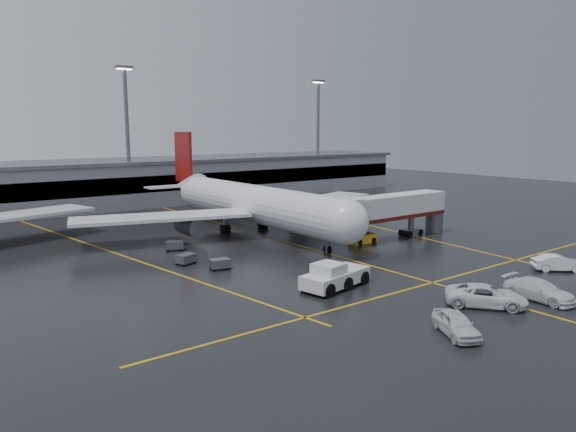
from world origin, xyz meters
TOP-DOWN VIEW (x-y plane):
  - ground at (0.00, 0.00)m, footprint 220.00×220.00m
  - apron_line_centre at (0.00, 0.00)m, footprint 0.25×90.00m
  - apron_line_stop at (0.00, -22.00)m, footprint 60.00×0.25m
  - apron_line_left at (-20.00, 10.00)m, footprint 9.99×69.35m
  - apron_line_right at (18.00, 10.00)m, footprint 7.57×69.64m
  - terminal at (0.00, 47.93)m, footprint 122.00×19.00m
  - light_mast_mid at (-5.00, 42.00)m, footprint 3.00×1.20m
  - light_mast_right at (40.00, 42.00)m, footprint 3.00×1.20m
  - main_airliner at (0.00, 9.70)m, footprint 48.80×45.60m
  - jet_bridge at (11.87, -6.00)m, footprint 19.90×3.40m
  - pushback_tractor at (-8.54, -17.60)m, footprint 7.61×4.32m
  - belt_loader at (7.48, -5.29)m, footprint 3.70×1.75m
  - service_van_a at (-2.01, -28.89)m, footprint 6.32×6.89m
  - service_van_b at (3.07, -30.70)m, footprint 2.66×6.08m
  - service_van_c at (13.82, -27.04)m, footprint 4.96×4.65m
  - service_van_d at (-9.22, -31.15)m, footprint 4.03×5.18m
  - baggage_cart_a at (-13.58, -5.59)m, footprint 2.22×1.67m
  - baggage_cart_b at (-15.41, -1.50)m, footprint 2.32×1.89m
  - baggage_cart_c at (-13.53, 5.34)m, footprint 2.32×1.89m

SIDE VIEW (x-z plane):
  - ground at x=0.00m, z-range 0.00..0.00m
  - apron_line_centre at x=0.00m, z-range 0.00..0.02m
  - apron_line_stop at x=0.00m, z-range 0.00..0.02m
  - apron_line_left at x=-20.00m, z-range 0.00..0.02m
  - apron_line_right at x=18.00m, z-range 0.00..0.02m
  - belt_loader at x=7.48m, z-range -0.59..1.75m
  - baggage_cart_a at x=-13.58m, z-range 0.07..1.19m
  - baggage_cart_b at x=-15.41m, z-range 0.07..1.19m
  - baggage_cart_c at x=-13.53m, z-range 0.07..1.19m
  - service_van_d at x=-9.22m, z-range 0.00..1.65m
  - service_van_c at x=13.82m, z-range 0.00..1.66m
  - service_van_b at x=3.07m, z-range 0.00..1.74m
  - service_van_a at x=-2.01m, z-range 0.00..1.79m
  - pushback_tractor at x=-8.54m, z-range -0.26..2.31m
  - jet_bridge at x=11.87m, z-range 0.91..6.96m
  - main_airliner at x=0.00m, z-range -2.84..11.26m
  - terminal at x=0.00m, z-range 0.02..8.62m
  - light_mast_mid at x=-5.00m, z-range 1.75..27.20m
  - light_mast_right at x=40.00m, z-range 1.75..27.20m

